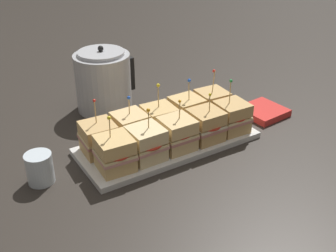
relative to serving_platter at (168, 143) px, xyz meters
name	(u,v)px	position (x,y,z in m)	size (l,w,h in m)	color
ground_plane	(168,145)	(0.00, 0.00, -0.01)	(6.00, 6.00, 0.00)	#2D2823
serving_platter	(168,143)	(0.00, 0.00, 0.00)	(0.56, 0.23, 0.02)	silver
sandwich_front_far_left	(115,154)	(-0.20, -0.05, 0.06)	(0.10, 0.10, 0.16)	tan
sandwich_front_left	(146,143)	(-0.11, -0.05, 0.06)	(0.10, 0.10, 0.16)	beige
sandwich_front_center	(177,134)	(0.00, -0.05, 0.06)	(0.10, 0.10, 0.16)	#DBB77A
sandwich_front_right	(206,125)	(0.10, -0.05, 0.06)	(0.10, 0.10, 0.16)	tan
sandwich_front_far_right	(232,117)	(0.21, -0.05, 0.06)	(0.10, 0.10, 0.18)	tan
sandwich_back_far_left	(99,138)	(-0.21, 0.05, 0.06)	(0.10, 0.10, 0.17)	tan
sandwich_back_left	(130,129)	(-0.10, 0.05, 0.06)	(0.10, 0.10, 0.16)	#DBB77A
sandwich_back_center	(159,120)	(0.00, 0.05, 0.06)	(0.10, 0.10, 0.17)	tan
sandwich_back_right	(187,112)	(0.10, 0.05, 0.06)	(0.10, 0.10, 0.17)	tan
sandwich_back_far_right	(212,105)	(0.21, 0.05, 0.06)	(0.10, 0.10, 0.18)	tan
kettle_steel	(103,81)	(-0.06, 0.35, 0.10)	(0.22, 0.20, 0.24)	#B7BABF
drinking_glass	(40,168)	(-0.40, 0.02, 0.03)	(0.07, 0.07, 0.09)	silver
napkin_stack	(263,111)	(0.40, 0.00, 0.00)	(0.15, 0.15, 0.02)	red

